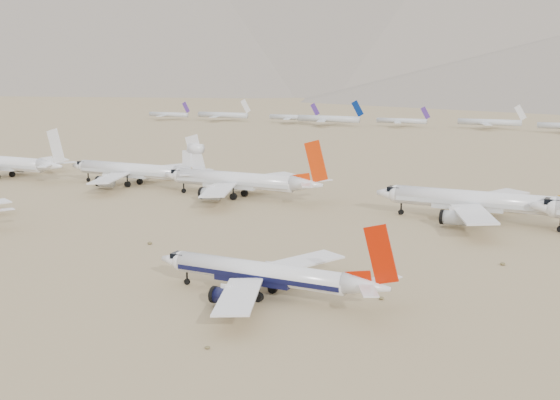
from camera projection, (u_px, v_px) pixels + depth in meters
ground at (242, 282)px, 120.00m from camera, size 7000.00×7000.00×0.00m
main_airliner at (269, 275)px, 110.84m from camera, size 39.40×38.49×13.91m
row2_gold_tail at (482, 202)px, 166.69m from camera, size 50.38×49.27×17.94m
row2_orange_tail at (241, 181)px, 198.37m from camera, size 49.63×48.55×17.70m
row2_white_trijet at (136, 170)px, 219.74m from camera, size 48.68×47.58×17.25m
row2_white_twin at (5, 164)px, 235.89m from camera, size 49.68×48.61×17.75m
distant_storage_row at (456, 122)px, 436.34m from camera, size 471.83×59.45×16.23m
desert_scrub at (85, 318)px, 101.59m from camera, size 247.37×121.67×0.63m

